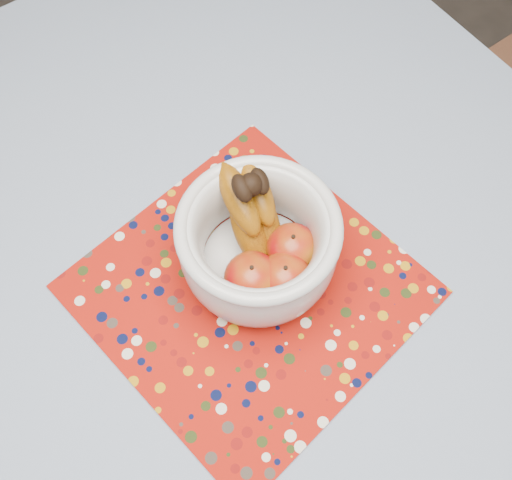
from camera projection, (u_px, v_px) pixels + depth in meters
table at (189, 344)px, 0.84m from camera, size 1.20×1.20×0.75m
tablecloth at (183, 326)px, 0.77m from camera, size 1.32×1.32×0.01m
placemat at (249, 289)px, 0.79m from camera, size 0.43×0.43×0.00m
fruit_bowl at (260, 238)px, 0.74m from camera, size 0.20×0.21×0.16m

